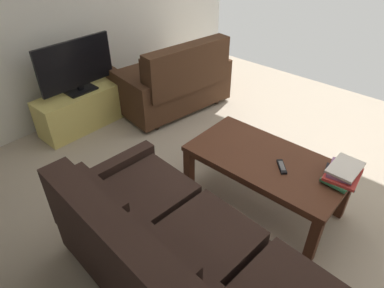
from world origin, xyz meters
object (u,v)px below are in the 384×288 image
Objects in this scene: coffee_table at (266,165)px; tv_stand at (85,108)px; book_stack at (342,173)px; tv_remote at (282,167)px; sofa_main at (184,270)px; loveseat_near at (174,81)px; flat_tv at (76,66)px.

coffee_table reaches higher than tv_stand.
tv_stand is (2.17, 0.25, -0.18)m from coffee_table.
book_stack reaches higher than tv_remote.
book_stack is at bearing -165.42° from coffee_table.
sofa_main is 1.37× the size of loveseat_near.
sofa_main is 1.32m from book_stack.
sofa_main is at bearing 159.55° from flat_tv.
loveseat_near is 1.34× the size of tv_stand.
tv_stand is 1.23× the size of flat_tv.
book_stack is (-2.22, 0.57, 0.16)m from loveseat_near.
book_stack is (-2.70, -0.39, -0.20)m from flat_tv.
flat_tv is (2.17, 0.25, 0.32)m from coffee_table.
tv_remote is (-2.32, -0.22, -0.25)m from flat_tv.
loveseat_near is 1.83m from coffee_table.
flat_tv is (-0.00, 0.00, 0.50)m from tv_stand.
tv_remote is at bearing 23.43° from book_stack.
flat_tv reaches higher than book_stack.
coffee_table is (-1.69, 0.71, 0.04)m from loveseat_near.
flat_tv is 5.72× the size of tv_remote.
tv_remote reaches higher than tv_stand.
coffee_table is 2.21m from flat_tv.
loveseat_near is 1.14m from flat_tv.
flat_tv is at bearing -20.45° from sofa_main.
tv_remote is (-0.02, -1.08, 0.11)m from sofa_main.
sofa_main is 1.09m from tv_remote.
loveseat_near reaches higher than coffee_table.
flat_tv is at bearing 6.65° from coffee_table.
tv_stand is at bearing 5.49° from tv_remote.
coffee_table is 0.56m from book_stack.
coffee_table is at bearing -173.35° from flat_tv.
tv_stand is 7.06× the size of tv_remote.
sofa_main reaches higher than book_stack.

